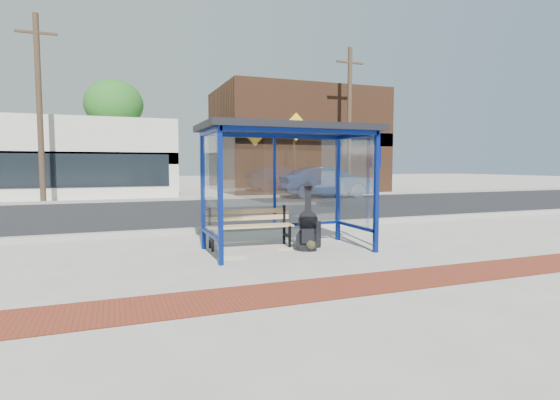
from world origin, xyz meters
name	(u,v)px	position (x,y,z in m)	size (l,w,h in m)	color
ground	(288,251)	(0.00, 0.00, 0.00)	(120.00, 120.00, 0.00)	#B2ADA0
brick_paver_strip	(357,284)	(0.00, -2.60, 0.01)	(60.00, 1.00, 0.01)	maroon
curb_near	(246,228)	(0.00, 2.90, 0.06)	(60.00, 0.25, 0.12)	gray
street_asphalt	(206,211)	(0.00, 8.00, 0.00)	(60.00, 10.00, 0.00)	black
curb_far	(185,199)	(0.00, 13.10, 0.06)	(60.00, 0.25, 0.12)	gray
far_sidewalk	(179,197)	(0.00, 15.00, 0.00)	(60.00, 4.00, 0.01)	#B2ADA0
bus_shelter	(287,144)	(0.00, 0.07, 2.07)	(3.30, 1.80, 2.42)	navy
storefront_brown	(296,141)	(8.00, 18.49, 3.20)	(10.00, 7.08, 6.40)	#59331E
tree_mid	(114,105)	(-3.00, 22.00, 5.45)	(3.60, 3.60, 7.03)	#4C3826
tree_right	(333,115)	(12.50, 22.00, 5.45)	(3.60, 3.60, 7.03)	#4C3826
utility_pole_west	(39,107)	(-6.00, 13.40, 4.11)	(1.60, 0.24, 8.00)	#4C3826
utility_pole_east	(349,120)	(9.00, 13.40, 4.11)	(1.60, 0.24, 8.00)	#4C3826
bench	(249,224)	(-0.60, 0.61, 0.47)	(1.77, 0.54, 0.83)	black
guitar_bag	(308,228)	(0.34, -0.19, 0.46)	(0.48, 0.31, 1.26)	black
suitcase	(312,235)	(0.55, 0.10, 0.27)	(0.38, 0.31, 0.58)	black
backpack	(310,241)	(0.40, -0.17, 0.19)	(0.38, 0.36, 0.39)	#2A2817
sign_post	(377,186)	(1.86, -0.21, 1.23)	(0.13, 0.27, 2.19)	navy
newspaper_a	(226,258)	(-1.30, -0.26, 0.00)	(0.38, 0.30, 0.01)	white
newspaper_b	(236,258)	(-1.13, -0.29, 0.00)	(0.38, 0.30, 0.01)	white
newspaper_c	(285,249)	(0.01, 0.15, 0.00)	(0.33, 0.26, 0.01)	white
parked_car	(327,182)	(7.06, 12.22, 0.78)	(1.66, 4.75, 1.56)	#1B294C
fire_hydrant	(369,187)	(10.47, 13.65, 0.41)	(0.34, 0.23, 0.76)	red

